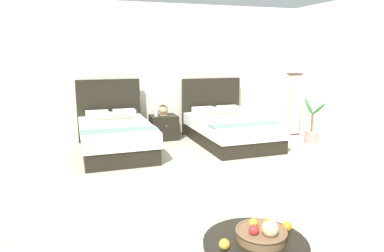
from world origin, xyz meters
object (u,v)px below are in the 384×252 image
Objects in this scene: nightstand at (164,127)px; potted_palm at (312,130)px; bed_near_window at (116,135)px; table_lamp at (163,104)px; loose_apple at (224,244)px; loose_orange at (287,227)px; bed_near_corner at (229,129)px; fruit_bowl at (262,233)px; vase at (156,112)px; floor_lamp_corner at (293,104)px.

potted_palm reaches higher than nightstand.
bed_near_window is 3.91m from potted_palm.
table_lamp is (1.08, 0.72, 0.45)m from bed_near_window.
bed_near_window is at bearing 93.90° from loose_apple.
loose_orange is at bearing 8.80° from loose_apple.
bed_near_corner is at bearing 65.55° from loose_apple.
bed_near_window is at bearing -147.08° from nightstand.
nightstand is 1.46× the size of fruit_bowl.
fruit_bowl reaches higher than loose_orange.
table_lamp is at bearing 81.21° from loose_apple.
fruit_bowl is at bearing -130.74° from potted_palm.
vase is 3.06m from floor_lamp_corner.
bed_near_window reaches higher than fruit_bowl.
vase is at bearing 89.37° from loose_orange.
loose_apple is (-0.78, -5.05, 0.22)m from nightstand.
bed_near_window is 4.37m from loose_apple.
bed_near_window is 3.68× the size of nightstand.
bed_near_window reaches higher than potted_palm.
bed_near_corner is 5.71× the size of fruit_bowl.
bed_near_corner is at bearing -170.83° from floor_lamp_corner.
floor_lamp_corner reaches higher than fruit_bowl.
fruit_bowl is at bearing -111.07° from bed_near_corner.
fruit_bowl is at bearing -81.96° from bed_near_window.
loose_orange is (-0.22, -4.99, -0.28)m from table_lamp.
table_lamp is 5.42× the size of loose_apple.
loose_apple is at bearing -114.45° from bed_near_corner.
floor_lamp_corner reaches higher than vase.
vase is at bearing 35.84° from bed_near_window.
floor_lamp_corner reaches higher than potted_palm.
bed_near_corner is 27.64× the size of loose_apple.
loose_orange is at bearing -128.94° from potted_palm.
bed_near_corner is at bearing -25.58° from vase.
floor_lamp_corner is at bearing -8.79° from table_lamp.
bed_near_corner is 1.74m from floor_lamp_corner.
loose_orange is 0.09× the size of potted_palm.
bed_near_corner reaches higher than loose_orange.
loose_orange is at bearing -124.24° from floor_lamp_corner.
floor_lamp_corner is (3.04, -0.38, 0.09)m from vase.
bed_near_window is 26.14× the size of loose_orange.
vase is (0.91, 0.66, 0.28)m from bed_near_window.
table_lamp is 5.46× the size of loose_orange.
nightstand is 0.51m from table_lamp.
table_lamp is at bearing 33.66° from bed_near_window.
table_lamp is 0.47× the size of potted_palm.
potted_palm is (2.96, -1.20, -0.33)m from vase.
loose_apple is at bearing -174.81° from fruit_bowl.
table_lamp reaches higher than potted_palm.
potted_palm is at bearing 49.26° from fruit_bowl.
floor_lamp_corner is at bearing 51.71° from loose_apple.
table_lamp is at bearing 90.00° from nightstand.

